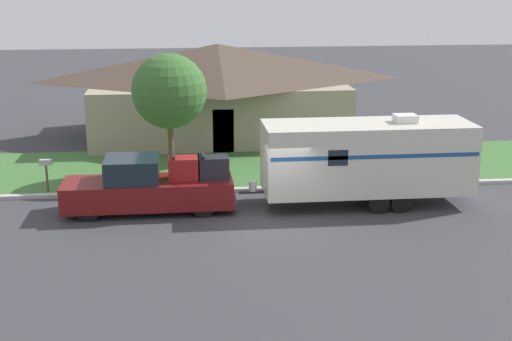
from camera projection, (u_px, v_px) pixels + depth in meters
The scene contains 8 objects.
ground_plane at pixel (276, 223), 24.40m from camera, with size 120.00×120.00×0.00m, color #38383D.
curb_strip at pixel (263, 189), 27.97m from camera, with size 80.00×0.30×0.14m.
lawn_strip at pixel (253, 166), 31.48m from camera, with size 80.00×7.00×0.03m.
house_across_street at pixel (218, 88), 36.98m from camera, with size 13.72×8.49×4.78m.
pickup_truck at pixel (150, 187), 25.33m from camera, with size 6.12×1.96×2.08m.
travel_trailer at pixel (367, 157), 25.93m from camera, with size 8.47×2.48×3.33m.
mailbox at pixel (46, 167), 27.49m from camera, with size 0.48×0.20×1.32m.
tree_in_yard at pixel (169, 91), 28.97m from camera, with size 3.08×3.08×5.16m.
Camera 1 is at (-3.20, -22.82, 8.23)m, focal length 50.00 mm.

